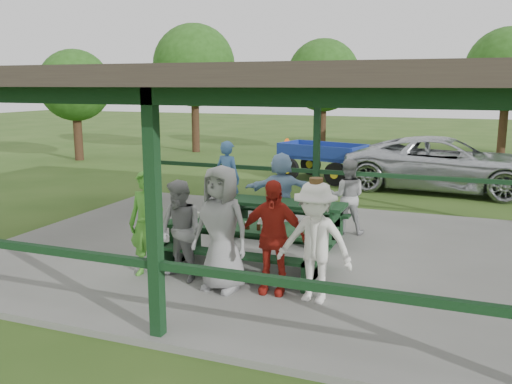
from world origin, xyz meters
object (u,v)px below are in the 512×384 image
at_px(picnic_table_far, 283,215).
at_px(contestant_green, 147,224).
at_px(spectator_lblue, 281,191).
at_px(farm_trailer, 323,160).
at_px(contestant_grey_mid, 221,228).
at_px(contestant_white_fedora, 315,242).
at_px(contestant_grey_left, 180,231).
at_px(spectator_grey, 347,196).
at_px(picnic_table_near, 245,242).
at_px(pickup_truck, 445,164).
at_px(contestant_red, 272,237).
at_px(spectator_blue, 228,178).

height_order(picnic_table_far, contestant_green, contestant_green).
relative_size(spectator_lblue, farm_trailer, 0.44).
bearing_deg(contestant_grey_mid, contestant_white_fedora, 10.48).
bearing_deg(contestant_grey_left, contestant_white_fedora, 16.74).
bearing_deg(spectator_grey, contestant_grey_left, 52.23).
xyz_separation_m(picnic_table_near, picnic_table_far, (0.01, 2.00, -0.01)).
bearing_deg(pickup_truck, contestant_red, 171.63).
distance_m(contestant_grey_left, spectator_grey, 4.10).
relative_size(contestant_grey_mid, farm_trailer, 0.50).
xyz_separation_m(contestant_grey_mid, contestant_white_fedora, (1.41, 0.05, -0.08)).
xyz_separation_m(picnic_table_far, farm_trailer, (-1.04, 7.45, 0.07)).
height_order(contestant_grey_left, spectator_grey, contestant_grey_left).
bearing_deg(spectator_blue, contestant_white_fedora, 141.78).
xyz_separation_m(spectator_blue, farm_trailer, (0.79, 6.00, -0.33)).
xyz_separation_m(contestant_grey_mid, spectator_blue, (-1.83, 4.39, -0.07)).
bearing_deg(contestant_red, farm_trailer, 96.07).
relative_size(picnic_table_far, contestant_grey_mid, 1.31).
distance_m(picnic_table_near, farm_trailer, 9.51).
xyz_separation_m(spectator_lblue, farm_trailer, (-0.77, 6.74, -0.27)).
relative_size(contestant_red, pickup_truck, 0.29).
bearing_deg(contestant_grey_mid, picnic_table_far, 98.29).
distance_m(contestant_green, contestant_white_fedora, 2.75).
distance_m(contestant_green, pickup_truck, 10.59).
distance_m(picnic_table_far, spectator_grey, 1.42).
relative_size(contestant_red, farm_trailer, 0.45).
xyz_separation_m(contestant_red, spectator_blue, (-2.57, 4.23, 0.03)).
bearing_deg(contestant_green, contestant_grey_mid, -4.24).
relative_size(contestant_green, spectator_blue, 0.98).
bearing_deg(spectator_blue, picnic_table_far, 156.63).
distance_m(contestant_white_fedora, farm_trailer, 10.63).
distance_m(contestant_grey_left, spectator_lblue, 3.56).
height_order(contestant_grey_left, spectator_lblue, spectator_lblue).
bearing_deg(spectator_blue, spectator_lblue, 169.68).
relative_size(spectator_blue, farm_trailer, 0.47).
height_order(contestant_red, contestant_white_fedora, contestant_white_fedora).
height_order(picnic_table_near, picnic_table_far, same).
bearing_deg(contestant_green, farm_trailer, 88.46).
bearing_deg(picnic_table_near, contestant_white_fedora, -32.11).
height_order(contestant_grey_left, contestant_grey_mid, contestant_grey_mid).
xyz_separation_m(spectator_lblue, spectator_grey, (1.39, 0.12, -0.05)).
bearing_deg(contestant_white_fedora, contestant_green, -174.23).
relative_size(spectator_blue, pickup_truck, 0.30).
xyz_separation_m(picnic_table_near, spectator_lblue, (-0.27, 2.71, 0.34)).
height_order(spectator_blue, farm_trailer, spectator_blue).
bearing_deg(spectator_blue, contestant_green, 111.55).
height_order(picnic_table_far, spectator_grey, spectator_grey).
xyz_separation_m(contestant_grey_mid, spectator_lblue, (-0.28, 3.66, -0.12)).
bearing_deg(contestant_grey_left, spectator_lblue, 100.89).
distance_m(contestant_red, pickup_truck, 9.91).
xyz_separation_m(contestant_green, spectator_lblue, (1.06, 3.55, -0.04)).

